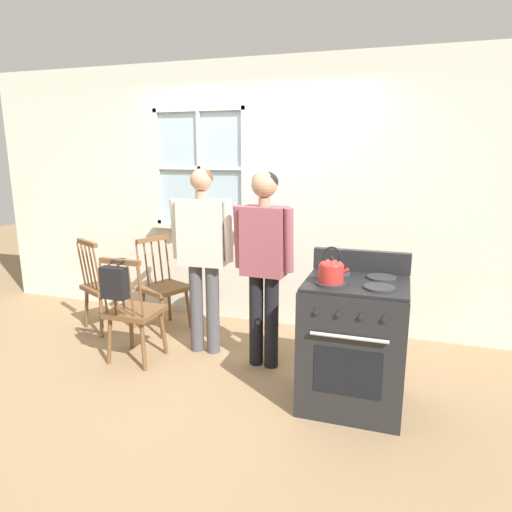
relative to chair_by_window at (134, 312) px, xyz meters
name	(u,v)px	position (x,y,z in m)	size (l,w,h in m)	color
ground_plane	(205,378)	(0.72, -0.13, -0.44)	(16.00, 16.00, 0.00)	#937551
wall_back	(261,198)	(0.75, 1.27, 0.89)	(6.40, 0.16, 2.70)	silver
chair_by_window	(134,312)	(0.00, 0.00, 0.00)	(0.43, 0.41, 0.95)	brown
chair_near_wall	(105,288)	(-0.70, 0.55, 0.00)	(0.56, 0.55, 0.95)	brown
chair_center_cluster	(163,288)	(-0.12, 0.73, 0.00)	(0.53, 0.54, 0.95)	brown
person_elderly_left	(203,245)	(0.50, 0.36, 0.56)	(0.57, 0.23, 1.66)	#4C4C51
person_teen_center	(264,252)	(1.10, 0.26, 0.56)	(0.52, 0.24, 1.65)	black
stove	(354,342)	(1.89, -0.12, 0.03)	(0.71, 0.68, 1.08)	#232326
kettle	(331,270)	(1.73, -0.25, 0.58)	(0.21, 0.17, 0.25)	red
potted_plant	(180,221)	(-0.14, 1.18, 0.62)	(0.16, 0.16, 0.20)	#935B3D
handbag	(114,282)	(-0.01, -0.23, 0.34)	(0.22, 0.19, 0.31)	black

